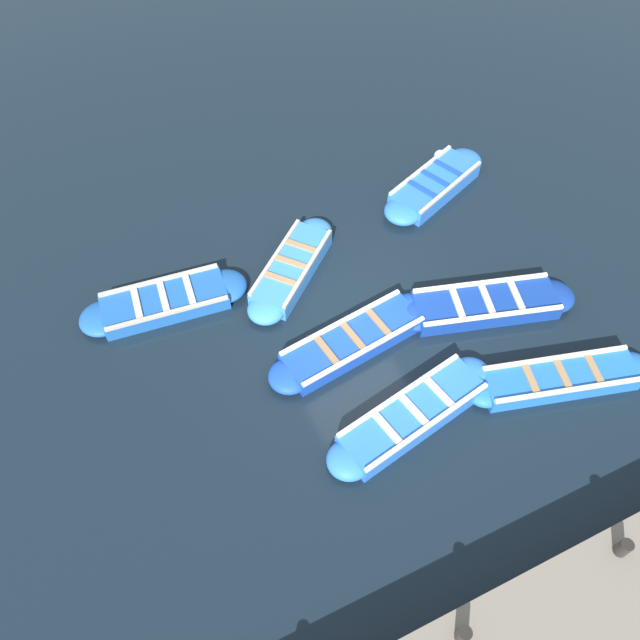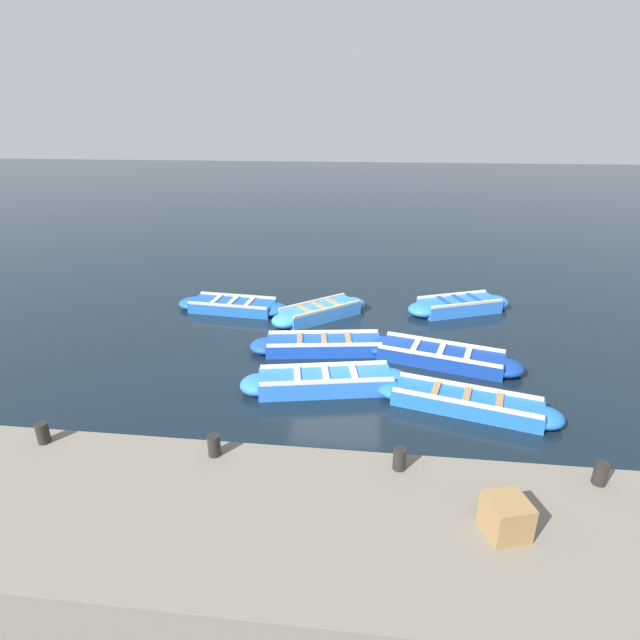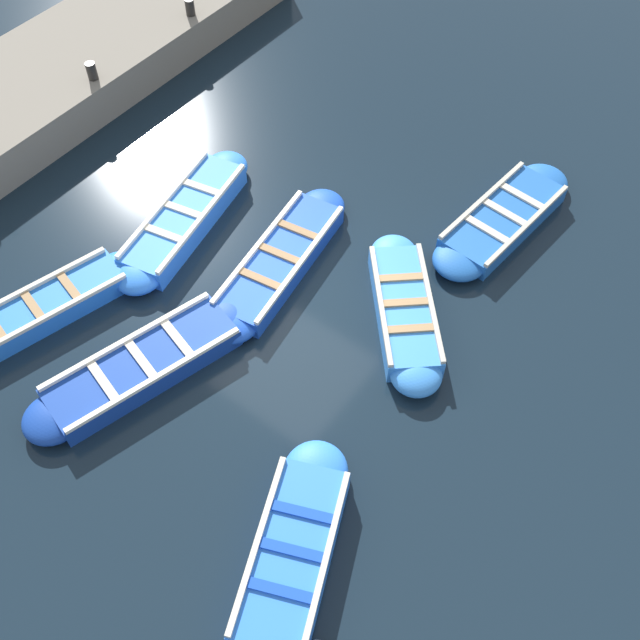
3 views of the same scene
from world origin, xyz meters
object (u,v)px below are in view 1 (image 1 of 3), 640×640
at_px(boat_outer_left, 292,268).
at_px(boat_end_of_row, 485,305).
at_px(buoy_orange_near, 440,156).
at_px(boat_inner_gap, 560,379).
at_px(boat_centre, 165,302).
at_px(boat_alongside, 435,185).
at_px(boat_mid_row, 353,341).
at_px(boat_drifting, 413,415).
at_px(bollard_mid_south, 624,548).
at_px(bollard_mid_north, 463,635).

bearing_deg(boat_outer_left, boat_end_of_row, 51.44).
bearing_deg(boat_outer_left, buoy_orange_near, 111.64).
distance_m(boat_inner_gap, boat_centre, 8.26).
bearing_deg(boat_alongside, boat_end_of_row, -14.64).
height_order(boat_alongside, boat_centre, boat_alongside).
height_order(boat_alongside, buoy_orange_near, boat_alongside).
bearing_deg(boat_mid_row, boat_drifting, 7.23).
distance_m(boat_outer_left, boat_centre, 2.86).
height_order(boat_centre, bollard_mid_south, bollard_mid_south).
bearing_deg(bollard_mid_south, boat_centre, -149.01).
xyz_separation_m(boat_centre, bollard_mid_south, (8.24, 4.95, 0.83)).
bearing_deg(boat_mid_row, boat_end_of_row, 83.36).
xyz_separation_m(bollard_mid_north, buoy_orange_near, (-9.96, 5.82, -0.85)).
bearing_deg(buoy_orange_near, boat_end_of_row, -20.21).
bearing_deg(boat_alongside, boat_centre, -84.07).
bearing_deg(boat_end_of_row, boat_outer_left, -128.56).
bearing_deg(bollard_mid_north, bollard_mid_south, 90.00).
xyz_separation_m(boat_outer_left, bollard_mid_north, (7.95, -0.75, 0.80)).
distance_m(boat_alongside, boat_inner_gap, 5.90).
bearing_deg(boat_inner_gap, bollard_mid_north, -54.58).
bearing_deg(boat_outer_left, boat_mid_row, 8.88).
relative_size(boat_centre, bollard_mid_south, 10.56).
bearing_deg(boat_centre, boat_drifting, 36.84).
xyz_separation_m(boat_centre, boat_end_of_row, (2.96, 6.19, 0.02)).
relative_size(boat_alongside, boat_outer_left, 1.16).
bearing_deg(boat_inner_gap, boat_centre, -128.27).
distance_m(boat_outer_left, buoy_orange_near, 5.45).
height_order(boat_drifting, boat_centre, boat_drifting).
height_order(boat_outer_left, boat_inner_gap, boat_outer_left).
bearing_deg(boat_centre, bollard_mid_north, 14.21).
height_order(boat_drifting, boat_alongside, boat_alongside).
bearing_deg(bollard_mid_north, boat_alongside, 150.58).
bearing_deg(boat_alongside, boat_drifting, -34.60).
height_order(boat_inner_gap, bollard_mid_south, bollard_mid_south).
xyz_separation_m(boat_alongside, boat_outer_left, (1.03, -4.31, -0.00)).
distance_m(boat_alongside, boat_end_of_row, 3.83).
height_order(boat_drifting, boat_end_of_row, boat_drifting).
bearing_deg(boat_alongside, bollard_mid_north, -29.42).
height_order(boat_outer_left, buoy_orange_near, boat_outer_left).
relative_size(boat_drifting, boat_outer_left, 1.29).
bearing_deg(boat_alongside, buoy_orange_near, 142.29).
xyz_separation_m(boat_mid_row, boat_centre, (-2.61, -3.20, -0.01)).
distance_m(boat_mid_row, boat_outer_left, 2.35).
xyz_separation_m(boat_outer_left, boat_end_of_row, (2.67, 3.35, -0.02)).
relative_size(boat_drifting, boat_end_of_row, 0.97).
xyz_separation_m(boat_mid_row, boat_end_of_row, (0.35, 2.98, 0.01)).
relative_size(boat_alongside, buoy_orange_near, 11.57).
xyz_separation_m(boat_drifting, buoy_orange_near, (-6.34, 4.45, -0.05)).
xyz_separation_m(bollard_mid_north, bollard_mid_south, (0.00, 2.86, 0.00)).
distance_m(boat_alongside, boat_centre, 7.19).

